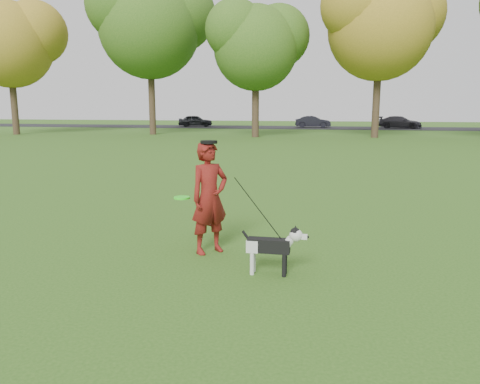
% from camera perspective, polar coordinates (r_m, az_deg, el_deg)
% --- Properties ---
extents(ground, '(120.00, 120.00, 0.00)m').
position_cam_1_polar(ground, '(6.80, 1.40, -7.73)').
color(ground, '#285116').
rests_on(ground, ground).
extents(road, '(120.00, 7.00, 0.02)m').
position_cam_1_polar(road, '(46.44, 9.65, 7.73)').
color(road, black).
rests_on(road, ground).
extents(man, '(0.69, 0.70, 1.63)m').
position_cam_1_polar(man, '(6.76, -3.74, -0.72)').
color(man, '#600D10').
rests_on(man, ground).
extents(dog, '(0.86, 0.17, 0.65)m').
position_cam_1_polar(dog, '(5.96, 4.15, -6.41)').
color(dog, black).
rests_on(dog, ground).
extents(car_left, '(3.58, 1.89, 1.16)m').
position_cam_1_polar(car_left, '(48.33, -5.44, 8.64)').
color(car_left, black).
rests_on(car_left, road).
extents(car_mid, '(3.46, 1.34, 1.12)m').
position_cam_1_polar(car_mid, '(46.43, 8.89, 8.46)').
color(car_mid, black).
rests_on(car_mid, road).
extents(car_right, '(4.18, 2.55, 1.13)m').
position_cam_1_polar(car_right, '(46.84, 18.93, 8.05)').
color(car_right, black).
rests_on(car_right, road).
extents(man_held_items, '(1.64, 0.87, 1.21)m').
position_cam_1_polar(man_held_items, '(6.23, 2.10, -1.92)').
color(man_held_items, '#31FF20').
rests_on(man_held_items, ground).
extents(tree_row, '(51.74, 8.86, 12.01)m').
position_cam_1_polar(tree_row, '(32.96, 6.81, 19.64)').
color(tree_row, '#38281C').
rests_on(tree_row, ground).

